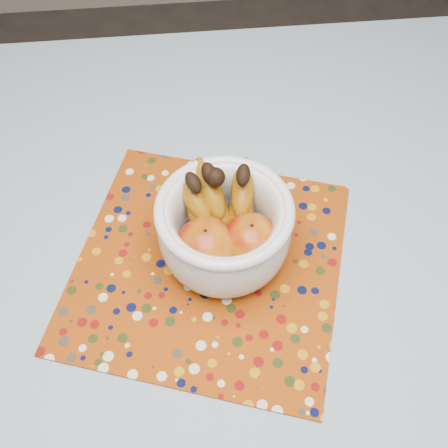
# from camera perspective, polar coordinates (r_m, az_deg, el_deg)

# --- Properties ---
(table) EXTENTS (1.20, 1.20, 0.75)m
(table) POSITION_cam_1_polar(r_m,az_deg,el_deg) (0.86, -0.45, -10.94)
(table) COLOR brown
(table) RESTS_ON ground
(tablecloth) EXTENTS (1.32, 1.32, 0.01)m
(tablecloth) POSITION_cam_1_polar(r_m,az_deg,el_deg) (0.79, -0.49, -8.52)
(tablecloth) COLOR slate
(tablecloth) RESTS_ON table
(placemat) EXTENTS (0.51, 0.51, 0.00)m
(placemat) POSITION_cam_1_polar(r_m,az_deg,el_deg) (0.81, -1.70, -4.28)
(placemat) COLOR #863407
(placemat) RESTS_ON tablecloth
(fruit_bowl) EXTENTS (0.20, 0.21, 0.15)m
(fruit_bowl) POSITION_cam_1_polar(r_m,az_deg,el_deg) (0.77, -0.21, 0.20)
(fruit_bowl) COLOR silver
(fruit_bowl) RESTS_ON placemat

